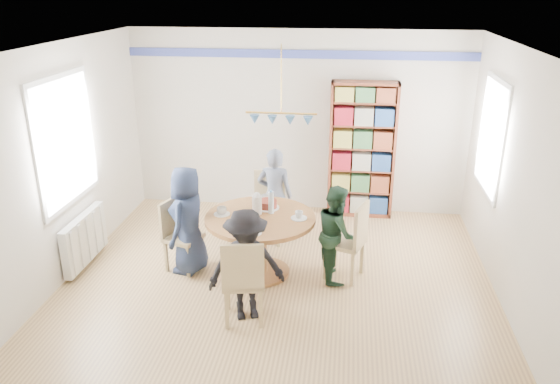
% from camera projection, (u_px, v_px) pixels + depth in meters
% --- Properties ---
extents(ground, '(5.00, 5.00, 0.00)m').
position_uv_depth(ground, '(276.00, 289.00, 6.28)').
color(ground, tan).
extents(room_shell, '(5.00, 5.00, 5.00)m').
position_uv_depth(room_shell, '(263.00, 130.00, 6.52)').
color(room_shell, white).
rests_on(room_shell, ground).
extents(radiator, '(0.12, 1.00, 0.60)m').
position_uv_depth(radiator, '(85.00, 239.00, 6.72)').
color(radiator, silver).
rests_on(radiator, ground).
extents(dining_table, '(1.30, 1.30, 0.75)m').
position_uv_depth(dining_table, '(260.00, 231.00, 6.44)').
color(dining_table, olive).
rests_on(dining_table, ground).
extents(chair_left, '(0.49, 0.49, 0.88)m').
position_uv_depth(chair_left, '(178.00, 231.00, 6.60)').
color(chair_left, tan).
rests_on(chair_left, ground).
extents(chair_right, '(0.54, 0.54, 0.95)m').
position_uv_depth(chair_right, '(351.00, 238.00, 6.35)').
color(chair_right, tan).
rests_on(chair_right, ground).
extents(chair_far, '(0.42, 0.42, 0.94)m').
position_uv_depth(chair_far, '(269.00, 203.00, 7.36)').
color(chair_far, tan).
rests_on(chair_far, ground).
extents(chair_near, '(0.49, 0.49, 0.96)m').
position_uv_depth(chair_near, '(243.00, 278.00, 5.48)').
color(chair_near, tan).
rests_on(chair_near, ground).
extents(person_left, '(0.52, 0.71, 1.32)m').
position_uv_depth(person_left, '(188.00, 220.00, 6.48)').
color(person_left, '#1C253D').
rests_on(person_left, ground).
extents(person_right, '(0.55, 0.64, 1.16)m').
position_uv_depth(person_right, '(337.00, 233.00, 6.34)').
color(person_right, '#18301F').
rests_on(person_right, ground).
extents(person_far, '(0.50, 0.34, 1.30)m').
position_uv_depth(person_far, '(275.00, 196.00, 7.26)').
color(person_far, gray).
rests_on(person_far, ground).
extents(person_near, '(0.90, 0.70, 1.22)m').
position_uv_depth(person_near, '(246.00, 265.00, 5.56)').
color(person_near, black).
rests_on(person_near, ground).
extents(bookshelf, '(0.96, 0.29, 2.01)m').
position_uv_depth(bookshelf, '(362.00, 152.00, 7.98)').
color(bookshelf, brown).
rests_on(bookshelf, ground).
extents(tableware, '(1.10, 1.10, 0.29)m').
position_uv_depth(tableware, '(258.00, 211.00, 6.37)').
color(tableware, white).
rests_on(tableware, dining_table).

